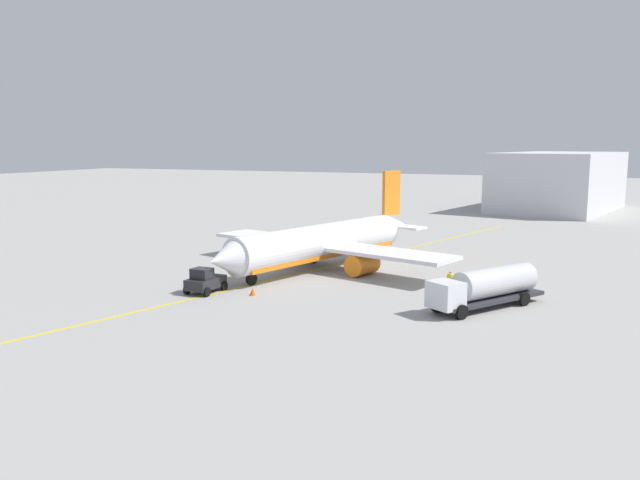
{
  "coord_description": "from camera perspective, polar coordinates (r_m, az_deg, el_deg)",
  "views": [
    {
      "loc": [
        59.32,
        24.75,
        12.81
      ],
      "look_at": [
        0.0,
        0.0,
        3.0
      ],
      "focal_mm": 35.91,
      "sensor_mm": 36.0,
      "label": 1
    }
  ],
  "objects": [
    {
      "name": "ground_plane",
      "position": [
        65.54,
        0.0,
        -2.59
      ],
      "size": [
        400.0,
        400.0,
        0.0
      ],
      "primitive_type": "plane",
      "color": "#9E9B96"
    },
    {
      "name": "airplane",
      "position": [
        65.45,
        0.28,
        -0.28
      ],
      "size": [
        30.02,
        28.71,
        9.6
      ],
      "color": "white",
      "rests_on": "ground"
    },
    {
      "name": "fuel_tanker",
      "position": [
        51.54,
        14.57,
        -4.02
      ],
      "size": [
        10.57,
        8.06,
        3.15
      ],
      "color": "#2D2D33",
      "rests_on": "ground"
    },
    {
      "name": "pushback_tug",
      "position": [
        56.03,
        -10.22,
        -3.62
      ],
      "size": [
        3.69,
        2.46,
        2.2
      ],
      "color": "#232328",
      "rests_on": "ground"
    },
    {
      "name": "refueling_worker",
      "position": [
        57.16,
        11.53,
        -3.61
      ],
      "size": [
        0.57,
        0.63,
        1.71
      ],
      "color": "navy",
      "rests_on": "ground"
    },
    {
      "name": "safety_cone_nose",
      "position": [
        54.6,
        -6.01,
        -4.6
      ],
      "size": [
        0.56,
        0.56,
        0.62
      ],
      "primitive_type": "cone",
      "color": "#F2590F",
      "rests_on": "ground"
    },
    {
      "name": "distant_hangar",
      "position": [
        130.62,
        20.51,
        4.91
      ],
      "size": [
        35.08,
        24.72,
        10.96
      ],
      "color": "silver",
      "rests_on": "ground"
    },
    {
      "name": "taxi_line_marking",
      "position": [
        65.54,
        0.0,
        -2.59
      ],
      "size": [
        84.84,
        26.56,
        0.01
      ],
      "primitive_type": "cube",
      "rotation": [
        0.0,
        0.0,
        -0.3
      ],
      "color": "yellow",
      "rests_on": "ground"
    }
  ]
}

